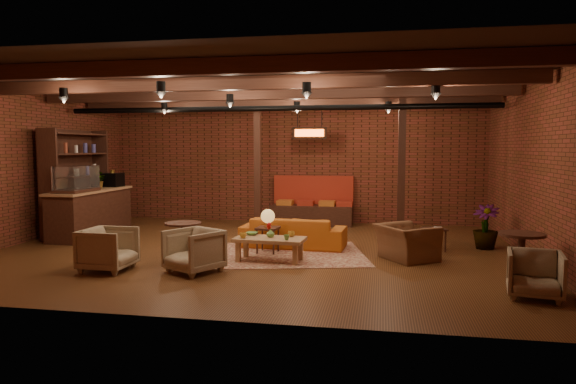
% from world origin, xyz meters
% --- Properties ---
extents(floor, '(10.00, 10.00, 0.00)m').
position_xyz_m(floor, '(0.00, 0.00, 0.00)').
color(floor, '#371F0D').
rests_on(floor, ground).
extents(ceiling, '(10.00, 8.00, 0.02)m').
position_xyz_m(ceiling, '(0.00, 0.00, 3.20)').
color(ceiling, black).
rests_on(ceiling, wall_back).
extents(wall_back, '(10.00, 0.02, 3.20)m').
position_xyz_m(wall_back, '(0.00, 4.00, 1.60)').
color(wall_back, brown).
rests_on(wall_back, ground).
extents(wall_front, '(10.00, 0.02, 3.20)m').
position_xyz_m(wall_front, '(0.00, -4.00, 1.60)').
color(wall_front, brown).
rests_on(wall_front, ground).
extents(wall_left, '(0.02, 8.00, 3.20)m').
position_xyz_m(wall_left, '(-5.00, 0.00, 1.60)').
color(wall_left, brown).
rests_on(wall_left, ground).
extents(wall_right, '(0.02, 8.00, 3.20)m').
position_xyz_m(wall_right, '(5.00, 0.00, 1.60)').
color(wall_right, brown).
rests_on(wall_right, ground).
extents(ceiling_beams, '(9.80, 6.40, 0.22)m').
position_xyz_m(ceiling_beams, '(0.00, 0.00, 3.08)').
color(ceiling_beams, black).
rests_on(ceiling_beams, ceiling).
extents(ceiling_pipe, '(9.60, 0.12, 0.12)m').
position_xyz_m(ceiling_pipe, '(0.00, 1.60, 2.85)').
color(ceiling_pipe, black).
rests_on(ceiling_pipe, ceiling).
extents(post_left, '(0.16, 0.16, 3.20)m').
position_xyz_m(post_left, '(-0.60, 2.60, 1.60)').
color(post_left, black).
rests_on(post_left, ground).
extents(post_right, '(0.16, 0.16, 3.20)m').
position_xyz_m(post_right, '(2.80, 2.00, 1.60)').
color(post_right, black).
rests_on(post_right, ground).
extents(service_counter, '(0.80, 2.50, 1.60)m').
position_xyz_m(service_counter, '(-4.10, 1.00, 0.80)').
color(service_counter, black).
rests_on(service_counter, ground).
extents(plant_counter, '(0.35, 0.39, 0.30)m').
position_xyz_m(plant_counter, '(-4.00, 1.20, 1.22)').
color(plant_counter, '#337F33').
rests_on(plant_counter, service_counter).
extents(shelving_hutch, '(0.52, 2.00, 2.40)m').
position_xyz_m(shelving_hutch, '(-4.50, 1.10, 1.20)').
color(shelving_hutch, black).
rests_on(shelving_hutch, ground).
extents(banquette, '(2.10, 0.70, 1.00)m').
position_xyz_m(banquette, '(0.60, 3.55, 0.50)').
color(banquette, '#A92C1C').
rests_on(banquette, ground).
extents(service_sign, '(0.86, 0.06, 0.30)m').
position_xyz_m(service_sign, '(0.60, 3.10, 2.35)').
color(service_sign, '#FF5E19').
rests_on(service_sign, ceiling).
extents(ceiling_spotlights, '(6.40, 4.40, 0.28)m').
position_xyz_m(ceiling_spotlights, '(0.00, 0.00, 2.86)').
color(ceiling_spotlights, black).
rests_on(ceiling_spotlights, ceiling).
extents(rug, '(3.50, 2.97, 0.01)m').
position_xyz_m(rug, '(0.55, -0.26, 0.01)').
color(rug, maroon).
rests_on(rug, floor).
extents(sofa, '(2.12, 0.94, 0.60)m').
position_xyz_m(sofa, '(0.65, 0.47, 0.30)').
color(sofa, '#AF5518').
rests_on(sofa, floor).
extents(coffee_table, '(1.26, 0.68, 0.67)m').
position_xyz_m(coffee_table, '(0.45, -0.87, 0.37)').
color(coffee_table, '#9F7B4A').
rests_on(coffee_table, floor).
extents(side_table_lamp, '(0.43, 0.43, 0.84)m').
position_xyz_m(side_table_lamp, '(0.27, -0.17, 0.64)').
color(side_table_lamp, black).
rests_on(side_table_lamp, floor).
extents(round_table_left, '(0.65, 0.65, 0.67)m').
position_xyz_m(round_table_left, '(-1.07, -1.04, 0.46)').
color(round_table_left, black).
rests_on(round_table_left, floor).
extents(armchair_a, '(0.71, 0.76, 0.77)m').
position_xyz_m(armchair_a, '(-1.97, -2.00, 0.39)').
color(armchair_a, '#BBAD91').
rests_on(armchair_a, floor).
extents(armchair_b, '(1.00, 0.98, 0.77)m').
position_xyz_m(armchair_b, '(-0.56, -1.86, 0.38)').
color(armchair_b, '#BBAD91').
rests_on(armchair_b, floor).
extents(armchair_right, '(1.05, 1.14, 0.84)m').
position_xyz_m(armchair_right, '(2.83, -0.31, 0.42)').
color(armchair_right, brown).
rests_on(armchair_right, floor).
extents(side_table_book, '(0.52, 0.52, 0.46)m').
position_xyz_m(side_table_book, '(3.38, 0.60, 0.41)').
color(side_table_book, black).
rests_on(side_table_book, floor).
extents(round_table_right, '(0.64, 0.64, 0.76)m').
position_xyz_m(round_table_right, '(4.40, -1.67, 0.50)').
color(round_table_right, black).
rests_on(round_table_right, floor).
extents(armchair_far, '(0.78, 0.75, 0.70)m').
position_xyz_m(armchair_far, '(4.40, -2.37, 0.35)').
color(armchair_far, '#BBAD91').
rests_on(armchair_far, floor).
extents(plant_tall, '(1.92, 1.92, 2.62)m').
position_xyz_m(plant_tall, '(4.40, 0.99, 1.31)').
color(plant_tall, '#4C7F4C').
rests_on(plant_tall, floor).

